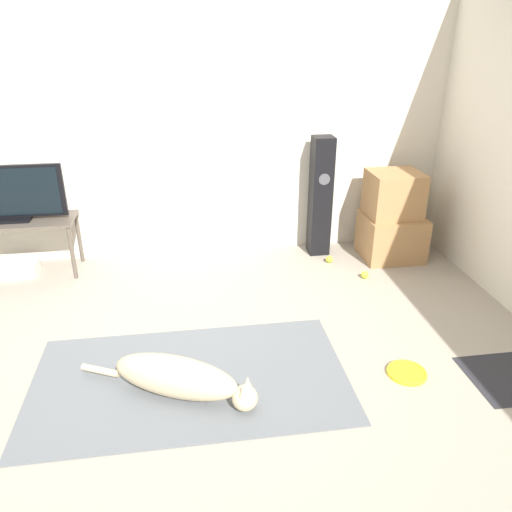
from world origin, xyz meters
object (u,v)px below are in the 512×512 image
at_px(cardboard_box_lower, 391,237).
at_px(dog, 180,378).
at_px(tennis_ball_near_speaker, 365,275).
at_px(game_console, 20,269).
at_px(tv_stand, 14,227).
at_px(cardboard_box_upper, 394,194).
at_px(tv, 6,194).
at_px(tennis_ball_by_boxes, 329,259).
at_px(floor_speaker, 320,197).
at_px(frisbee, 407,372).

bearing_deg(cardboard_box_lower, dog, -139.34).
height_order(tennis_ball_near_speaker, game_console, game_console).
bearing_deg(tv_stand, cardboard_box_upper, -2.24).
xyz_separation_m(tv, tennis_ball_near_speaker, (3.05, -0.57, -0.71)).
distance_m(tv, tennis_ball_near_speaker, 3.18).
bearing_deg(cardboard_box_upper, tennis_ball_by_boxes, -173.70).
bearing_deg(cardboard_box_lower, cardboard_box_upper, 136.04).
distance_m(floor_speaker, game_console, 2.85).
xyz_separation_m(dog, tv, (-1.41, 1.90, 0.61)).
distance_m(floor_speaker, tv, 2.78).
bearing_deg(game_console, cardboard_box_upper, -2.00).
xyz_separation_m(dog, tennis_ball_by_boxes, (1.42, 1.70, -0.11)).
height_order(tennis_ball_by_boxes, tennis_ball_near_speaker, same).
height_order(cardboard_box_lower, floor_speaker, floor_speaker).
bearing_deg(cardboard_box_upper, game_console, 178.00).
height_order(tv_stand, game_console, tv_stand).
bearing_deg(frisbee, tennis_ball_near_speaker, 81.77).
bearing_deg(tv, frisbee, -33.68).
bearing_deg(cardboard_box_lower, floor_speaker, 162.47).
distance_m(dog, tennis_ball_near_speaker, 2.12).
xyz_separation_m(cardboard_box_lower, tennis_ball_by_boxes, (-0.62, -0.05, -0.18)).
height_order(dog, tennis_ball_near_speaker, dog).
xyz_separation_m(floor_speaker, game_console, (-2.80, -0.07, -0.52)).
xyz_separation_m(frisbee, floor_speaker, (-0.08, 1.96, 0.56)).
distance_m(tennis_ball_near_speaker, game_console, 3.11).
bearing_deg(floor_speaker, tv, -178.86).
relative_size(dog, frisbee, 4.20).
height_order(frisbee, tv, tv).
relative_size(cardboard_box_lower, tennis_ball_by_boxes, 8.37).
bearing_deg(tennis_ball_by_boxes, dog, -129.87).
xyz_separation_m(dog, tv_stand, (-1.41, 1.90, 0.31)).
bearing_deg(game_console, tennis_ball_near_speaker, -10.16).
bearing_deg(floor_speaker, tennis_ball_by_boxes, -79.32).
distance_m(cardboard_box_upper, tennis_ball_near_speaker, 0.83).
height_order(floor_speaker, tennis_ball_by_boxes, floor_speaker).
bearing_deg(game_console, tv, 41.37).
bearing_deg(tv, tv_stand, -90.00).
xyz_separation_m(cardboard_box_upper, tennis_ball_by_boxes, (-0.60, -0.07, -0.60)).
bearing_deg(dog, tennis_ball_near_speaker, 39.17).
bearing_deg(tv_stand, frisbee, -33.64).
relative_size(tv, tennis_ball_near_speaker, 14.48).
bearing_deg(frisbee, dog, -179.92).
bearing_deg(cardboard_box_lower, tennis_ball_by_boxes, -175.54).
xyz_separation_m(tv, game_console, (-0.02, -0.02, -0.70)).
xyz_separation_m(tv_stand, game_console, (-0.02, -0.01, -0.40)).
distance_m(frisbee, cardboard_box_upper, 1.95).
distance_m(dog, cardboard_box_upper, 2.73).
bearing_deg(tennis_ball_near_speaker, tennis_ball_by_boxes, 121.26).
distance_m(dog, frisbee, 1.45).
xyz_separation_m(floor_speaker, tennis_ball_near_speaker, (0.27, -0.62, -0.54)).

